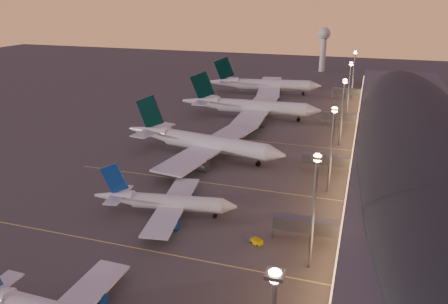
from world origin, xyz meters
The scene contains 10 objects.
ground centered at (0.00, 0.00, 0.00)m, with size 700.00×700.00×0.00m, color #464340.
airliner_narrow_north centered at (-3.66, 12.17, 3.58)m, with size 38.73×34.96×13.85m.
airliner_wide_near centered at (-10.33, 57.00, 5.25)m, with size 63.62×58.57×20.38m.
airliner_wide_mid centered at (-7.48, 112.54, 5.49)m, with size 66.64×60.71×21.33m.
airliner_wide_far centered at (-13.54, 166.44, 5.51)m, with size 66.74×61.57×21.41m.
terminal_building centered at (61.84, 72.47, 8.78)m, with size 56.35×255.00×17.46m.
light_masts centered at (36.00, 65.00, 17.55)m, with size 2.20×217.20×25.90m.
radar_tower centered at (10.00, 260.00, 21.87)m, with size 9.00×9.00×32.50m.
lane_markings centered at (0.00, 40.00, 0.01)m, with size 90.00×180.36×0.00m.
baggage_tug_c centered at (22.61, 5.79, 0.53)m, with size 4.12×3.21×1.16m.
Camera 1 is at (43.53, -81.42, 54.96)m, focal length 35.00 mm.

